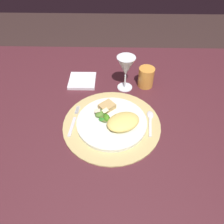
{
  "coord_description": "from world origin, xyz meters",
  "views": [
    {
      "loc": [
        0.03,
        -0.64,
        1.38
      ],
      "look_at": [
        0.02,
        -0.02,
        0.75
      ],
      "focal_mm": 34.58,
      "sensor_mm": 36.0,
      "label": 1
    }
  ],
  "objects_px": {
    "fork": "(74,122)",
    "amber_tumbler": "(146,77)",
    "spoon": "(150,119)",
    "dining_table": "(107,125)",
    "dinner_plate": "(112,122)",
    "wine_glass": "(126,67)",
    "napkin": "(82,81)"
  },
  "relations": [
    {
      "from": "fork",
      "to": "amber_tumbler",
      "type": "xyz_separation_m",
      "value": [
        0.31,
        0.25,
        0.04
      ]
    },
    {
      "from": "wine_glass",
      "to": "dinner_plate",
      "type": "bearing_deg",
      "value": -103.54
    },
    {
      "from": "dinner_plate",
      "to": "fork",
      "type": "height_order",
      "value": "dinner_plate"
    },
    {
      "from": "napkin",
      "to": "amber_tumbler",
      "type": "bearing_deg",
      "value": -3.55
    },
    {
      "from": "amber_tumbler",
      "to": "fork",
      "type": "bearing_deg",
      "value": -140.48
    },
    {
      "from": "wine_glass",
      "to": "amber_tumbler",
      "type": "bearing_deg",
      "value": 11.76
    },
    {
      "from": "dinner_plate",
      "to": "fork",
      "type": "xyz_separation_m",
      "value": [
        -0.15,
        0.0,
        -0.01
      ]
    },
    {
      "from": "dinner_plate",
      "to": "wine_glass",
      "type": "xyz_separation_m",
      "value": [
        0.06,
        0.23,
        0.1
      ]
    },
    {
      "from": "napkin",
      "to": "wine_glass",
      "type": "bearing_deg",
      "value": -10.74
    },
    {
      "from": "dining_table",
      "to": "dinner_plate",
      "type": "bearing_deg",
      "value": -73.53
    },
    {
      "from": "wine_glass",
      "to": "spoon",
      "type": "bearing_deg",
      "value": -64.72
    },
    {
      "from": "dinner_plate",
      "to": "amber_tumbler",
      "type": "height_order",
      "value": "amber_tumbler"
    },
    {
      "from": "spoon",
      "to": "napkin",
      "type": "bearing_deg",
      "value": 140.9
    },
    {
      "from": "amber_tumbler",
      "to": "dining_table",
      "type": "bearing_deg",
      "value": -133.36
    },
    {
      "from": "dining_table",
      "to": "spoon",
      "type": "relative_size",
      "value": 10.9
    },
    {
      "from": "dinner_plate",
      "to": "amber_tumbler",
      "type": "distance_m",
      "value": 0.3
    },
    {
      "from": "spoon",
      "to": "amber_tumbler",
      "type": "xyz_separation_m",
      "value": [
        -0.0,
        0.23,
        0.04
      ]
    },
    {
      "from": "dining_table",
      "to": "fork",
      "type": "relative_size",
      "value": 8.94
    },
    {
      "from": "fork",
      "to": "wine_glass",
      "type": "relative_size",
      "value": 1.03
    },
    {
      "from": "dinner_plate",
      "to": "spoon",
      "type": "xyz_separation_m",
      "value": [
        0.15,
        0.03,
        -0.01
      ]
    },
    {
      "from": "dining_table",
      "to": "napkin",
      "type": "height_order",
      "value": "napkin"
    },
    {
      "from": "dinner_plate",
      "to": "amber_tumbler",
      "type": "relative_size",
      "value": 2.95
    },
    {
      "from": "fork",
      "to": "spoon",
      "type": "xyz_separation_m",
      "value": [
        0.31,
        0.02,
        -0.0
      ]
    },
    {
      "from": "dining_table",
      "to": "dinner_plate",
      "type": "relative_size",
      "value": 5.4
    },
    {
      "from": "spoon",
      "to": "dining_table",
      "type": "bearing_deg",
      "value": 166.02
    },
    {
      "from": "fork",
      "to": "spoon",
      "type": "relative_size",
      "value": 1.22
    },
    {
      "from": "wine_glass",
      "to": "amber_tumbler",
      "type": "relative_size",
      "value": 1.73
    },
    {
      "from": "dining_table",
      "to": "napkin",
      "type": "relative_size",
      "value": 11.75
    },
    {
      "from": "dining_table",
      "to": "fork",
      "type": "xyz_separation_m",
      "value": [
        -0.13,
        -0.07,
        0.09
      ]
    },
    {
      "from": "dining_table",
      "to": "fork",
      "type": "distance_m",
      "value": 0.17
    },
    {
      "from": "napkin",
      "to": "wine_glass",
      "type": "distance_m",
      "value": 0.23
    },
    {
      "from": "dining_table",
      "to": "spoon",
      "type": "height_order",
      "value": "spoon"
    }
  ]
}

